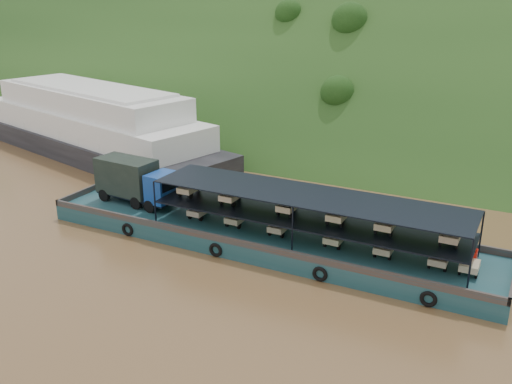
% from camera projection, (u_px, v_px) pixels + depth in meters
% --- Properties ---
extents(ground, '(160.00, 160.00, 0.00)m').
position_uv_depth(ground, '(261.00, 249.00, 42.40)').
color(ground, brown).
rests_on(ground, ground).
extents(hillside, '(140.00, 39.60, 39.60)m').
position_uv_depth(hillside, '(388.00, 141.00, 72.53)').
color(hillside, '#1A3814').
rests_on(hillside, ground).
extents(cargo_barge, '(35.00, 7.18, 4.90)m').
position_uv_depth(cargo_barge, '(248.00, 226.00, 43.35)').
color(cargo_barge, '#133E44').
rests_on(cargo_barge, ground).
extents(passenger_ferry, '(40.03, 19.06, 7.86)m').
position_uv_depth(passenger_ferry, '(93.00, 124.00, 66.00)').
color(passenger_ferry, black).
rests_on(passenger_ferry, ground).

